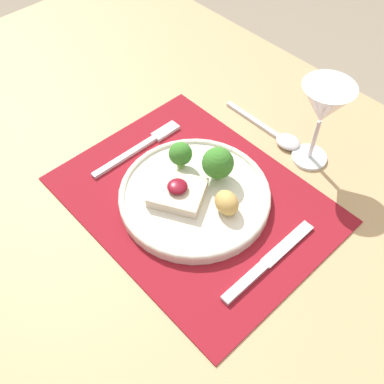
% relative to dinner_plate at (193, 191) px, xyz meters
% --- Properties ---
extents(ground_plane, '(8.00, 8.00, 0.00)m').
position_rel_dinner_plate_xyz_m(ground_plane, '(0.00, -0.00, -0.77)').
color(ground_plane, gray).
extents(dining_table, '(1.57, 0.94, 0.75)m').
position_rel_dinner_plate_xyz_m(dining_table, '(0.00, -0.00, -0.11)').
color(dining_table, tan).
rests_on(dining_table, ground_plane).
extents(placemat, '(0.46, 0.35, 0.00)m').
position_rel_dinner_plate_xyz_m(placemat, '(0.00, -0.00, -0.02)').
color(placemat, maroon).
rests_on(placemat, dining_table).
extents(dinner_plate, '(0.27, 0.27, 0.08)m').
position_rel_dinner_plate_xyz_m(dinner_plate, '(0.00, 0.00, 0.00)').
color(dinner_plate, silver).
rests_on(dinner_plate, placemat).
extents(fork, '(0.02, 0.20, 0.01)m').
position_rel_dinner_plate_xyz_m(fork, '(-0.16, 0.02, -0.01)').
color(fork, silver).
rests_on(fork, placemat).
extents(knife, '(0.02, 0.20, 0.01)m').
position_rel_dinner_plate_xyz_m(knife, '(0.18, -0.01, -0.01)').
color(knife, silver).
rests_on(knife, placemat).
extents(spoon, '(0.19, 0.04, 0.01)m').
position_rel_dinner_plate_xyz_m(spoon, '(0.01, 0.23, -0.01)').
color(spoon, silver).
rests_on(spoon, dining_table).
extents(wine_glass_near, '(0.09, 0.09, 0.17)m').
position_rel_dinner_plate_xyz_m(wine_glass_near, '(0.08, 0.23, 0.11)').
color(wine_glass_near, white).
rests_on(wine_glass_near, dining_table).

